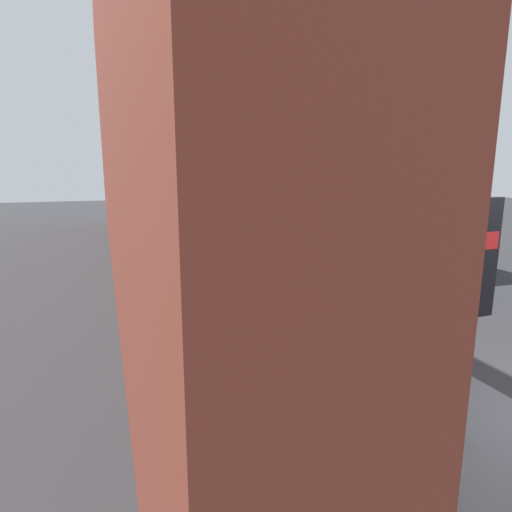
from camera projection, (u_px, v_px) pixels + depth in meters
ground at (342, 283)px, 10.21m from camera, size 60.00×60.00×0.00m
sidewalk_pavement at (209, 271)px, 11.15m from camera, size 24.00×3.50×0.12m
station_facade at (114, 103)px, 10.57m from camera, size 22.00×0.65×8.46m
bicycle_far_end at (249, 349)px, 5.28m from camera, size 0.71×1.69×0.97m
bicycle_by_door at (232, 319)px, 6.33m from camera, size 0.67×1.71×0.97m
bicycle_end_of_row at (207, 302)px, 7.09m from camera, size 0.48×1.76×0.97m
transit_info_sign at (470, 275)px, 3.91m from camera, size 0.11×0.55×2.40m
city_bus at (314, 189)px, 15.56m from camera, size 10.60×2.97×3.35m
pedestrian_crossing_street at (312, 249)px, 8.13m from camera, size 0.51×0.53×1.72m
pedestrian_near_bus at (398, 398)px, 2.79m from camera, size 0.56×0.54×1.80m
street_lamp at (259, 139)px, 11.13m from camera, size 0.28×0.28×5.61m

